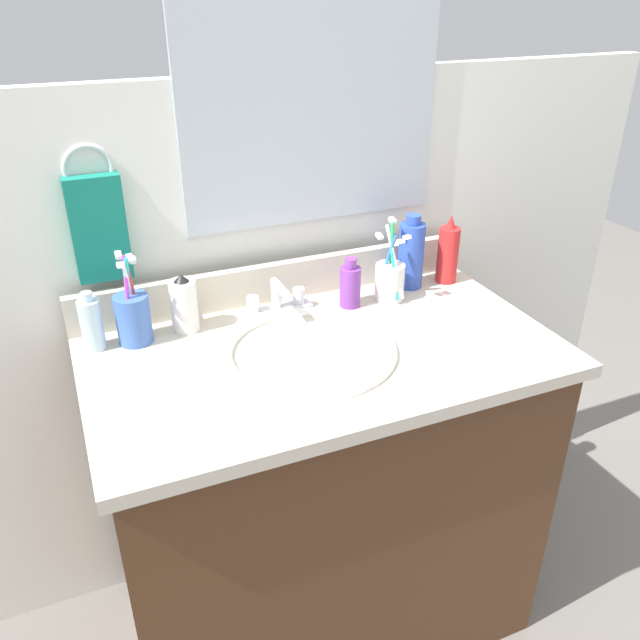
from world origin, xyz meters
name	(u,v)px	position (x,y,z in m)	size (l,w,h in m)	color
ground_plane	(324,611)	(0.00, 0.00, 0.00)	(6.00, 6.00, 0.00)	#66605B
vanity_cabinet	(324,501)	(0.00, 0.00, 0.39)	(0.92, 0.50, 0.77)	#4C2D19
countertop	(325,355)	(0.00, 0.00, 0.79)	(0.96, 0.54, 0.03)	beige
backsplash	(281,281)	(0.00, 0.26, 0.85)	(0.96, 0.02, 0.09)	beige
back_wall	(275,341)	(0.00, 0.32, 0.65)	(2.06, 0.04, 1.30)	silver
mirror_panel	(313,95)	(0.10, 0.30, 1.25)	(0.60, 0.01, 0.56)	#B2BCC6
towel_ring	(88,169)	(-0.38, 0.30, 1.14)	(0.10, 0.10, 0.01)	silver
hand_towel	(99,229)	(-0.38, 0.28, 1.02)	(0.11, 0.04, 0.22)	#147260
sink_basin	(310,366)	(-0.03, 0.00, 0.77)	(0.36, 0.36, 0.11)	white
faucet	(277,302)	(-0.03, 0.19, 0.83)	(0.16, 0.10, 0.08)	silver
bottle_cream_purple	(350,285)	(0.13, 0.16, 0.85)	(0.05, 0.05, 0.12)	#7A3899
bottle_gel_clear	(91,324)	(-0.43, 0.19, 0.86)	(0.04, 0.04, 0.13)	silver
bottle_lotion_white	(184,305)	(-0.24, 0.19, 0.86)	(0.06, 0.06, 0.13)	white
bottle_shampoo_blue	(411,254)	(0.31, 0.20, 0.89)	(0.06, 0.06, 0.18)	#2D4CB2
bottle_spray_red	(448,253)	(0.41, 0.19, 0.88)	(0.05, 0.05, 0.17)	red
cup_white_ceramic	(390,279)	(0.23, 0.15, 0.85)	(0.07, 0.09, 0.20)	white
cup_blue_plastic	(133,317)	(-0.35, 0.18, 0.86)	(0.07, 0.09, 0.20)	#3F66B7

